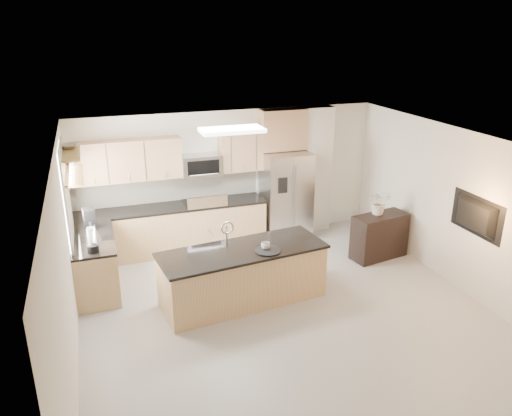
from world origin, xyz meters
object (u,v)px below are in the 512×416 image
object	(u,v)px
cup	(266,246)
platter	(268,251)
range	(205,224)
refrigerator	(286,196)
television	(472,216)
blender	(92,242)
island	(243,275)
kettle	(95,234)
flower_vase	(380,196)
credenza	(379,236)
coffee_maker	(89,219)
microwave	(201,165)
bowl	(69,146)

from	to	relation	value
cup	platter	size ratio (longest dim) A/B	0.35
range	refrigerator	size ratio (longest dim) A/B	0.64
refrigerator	television	size ratio (longest dim) A/B	1.65
blender	television	bearing A→B (deg)	-15.00
cup	island	bearing A→B (deg)	162.43
kettle	flower_vase	bearing A→B (deg)	-2.49
platter	television	size ratio (longest dim) A/B	0.36
credenza	platter	bearing A→B (deg)	-170.86
blender	television	xyz separation A→B (m)	(5.58, -1.50, 0.26)
platter	coffee_maker	xyz separation A→B (m)	(-2.52, 1.75, 0.18)
blender	flower_vase	distance (m)	5.03
television	microwave	bearing A→B (deg)	47.25
platter	blender	distance (m)	2.63
island	blender	bearing A→B (deg)	158.41
flower_vase	television	xyz separation A→B (m)	(0.56, -1.71, 0.16)
island	flower_vase	xyz separation A→B (m)	(2.86, 0.78, 0.74)
range	kettle	xyz separation A→B (m)	(-2.02, -1.20, 0.56)
coffee_maker	flower_vase	world-z (taller)	flower_vase
range	refrigerator	distance (m)	1.71
bowl	flower_vase	distance (m)	5.37
range	microwave	distance (m)	1.16
kettle	flower_vase	size ratio (longest dim) A/B	0.38
kettle	bowl	size ratio (longest dim) A/B	0.74
blender	credenza	bearing A→B (deg)	1.52
coffee_maker	bowl	distance (m)	1.32
island	blender	xyz separation A→B (m)	(-2.17, 0.57, 0.64)
platter	flower_vase	xyz separation A→B (m)	(2.52, 0.97, 0.28)
credenza	flower_vase	xyz separation A→B (m)	(-0.02, 0.08, 0.77)
credenza	flower_vase	size ratio (longest dim) A/B	1.53
range	bowl	bearing A→B (deg)	-160.14
platter	coffee_maker	size ratio (longest dim) A/B	1.14
range	island	xyz separation A→B (m)	(0.09, -2.20, -0.02)
kettle	coffee_maker	size ratio (longest dim) A/B	0.76
cup	blender	distance (m)	2.59
bowl	flower_vase	world-z (taller)	bowl
cup	flower_vase	distance (m)	2.69
blender	bowl	size ratio (longest dim) A/B	1.10
refrigerator	bowl	size ratio (longest dim) A/B	5.04
cup	coffee_maker	world-z (taller)	coffee_maker
flower_vase	platter	bearing A→B (deg)	-158.87
microwave	platter	xyz separation A→B (m)	(0.43, -2.51, -0.73)
coffee_maker	blender	bearing A→B (deg)	-88.84
range	coffee_maker	distance (m)	2.27
cup	bowl	size ratio (longest dim) A/B	0.39
cup	flower_vase	size ratio (longest dim) A/B	0.20
kettle	credenza	bearing A→B (deg)	-3.36
refrigerator	coffee_maker	xyz separation A→B (m)	(-3.75, -0.59, 0.19)
range	cup	bearing A→B (deg)	-79.56
coffee_maker	range	bearing A→B (deg)	16.88
kettle	television	distance (m)	5.87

